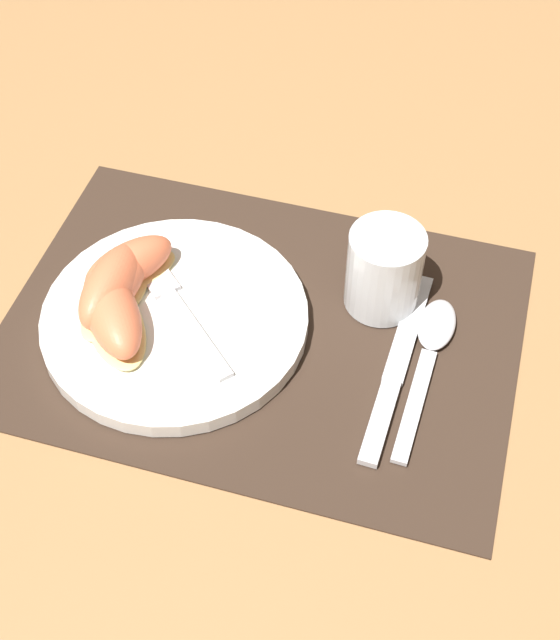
# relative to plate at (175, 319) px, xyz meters

# --- Properties ---
(ground_plane) EXTENTS (3.00, 3.00, 0.00)m
(ground_plane) POSITION_rel_plate_xyz_m (0.08, 0.02, -0.01)
(ground_plane) COLOR #A37547
(placemat) EXTENTS (0.47, 0.33, 0.00)m
(placemat) POSITION_rel_plate_xyz_m (0.08, 0.02, -0.01)
(placemat) COLOR #38281E
(placemat) RESTS_ON ground_plane
(plate) EXTENTS (0.24, 0.24, 0.02)m
(plate) POSITION_rel_plate_xyz_m (0.00, 0.00, 0.00)
(plate) COLOR white
(plate) RESTS_ON placemat
(juice_glass) EXTENTS (0.07, 0.07, 0.08)m
(juice_glass) POSITION_rel_plate_xyz_m (0.18, 0.08, 0.03)
(juice_glass) COLOR silver
(juice_glass) RESTS_ON placemat
(knife) EXTENTS (0.03, 0.22, 0.01)m
(knife) POSITION_rel_plate_xyz_m (0.21, 0.00, -0.01)
(knife) COLOR silver
(knife) RESTS_ON placemat
(spoon) EXTENTS (0.04, 0.18, 0.01)m
(spoon) POSITION_rel_plate_xyz_m (0.23, 0.04, -0.00)
(spoon) COLOR silver
(spoon) RESTS_ON placemat
(fork) EXTENTS (0.15, 0.14, 0.00)m
(fork) POSITION_rel_plate_xyz_m (-0.01, 0.01, 0.01)
(fork) COLOR silver
(fork) RESTS_ON plate
(citrus_wedge_0) EXTENTS (0.09, 0.10, 0.04)m
(citrus_wedge_0) POSITION_rel_plate_xyz_m (-0.05, 0.03, 0.02)
(citrus_wedge_0) COLOR #F4DB84
(citrus_wedge_0) RESTS_ON plate
(citrus_wedge_1) EXTENTS (0.05, 0.10, 0.04)m
(citrus_wedge_1) POSITION_rel_plate_xyz_m (-0.05, 0.01, 0.03)
(citrus_wedge_1) COLOR #F4DB84
(citrus_wedge_1) RESTS_ON plate
(citrus_wedge_2) EXTENTS (0.05, 0.11, 0.05)m
(citrus_wedge_2) POSITION_rel_plate_xyz_m (-0.06, -0.00, 0.03)
(citrus_wedge_2) COLOR #F4DB84
(citrus_wedge_2) RESTS_ON plate
(citrus_wedge_3) EXTENTS (0.11, 0.12, 0.04)m
(citrus_wedge_3) POSITION_rel_plate_xyz_m (-0.05, -0.03, 0.03)
(citrus_wedge_3) COLOR #F4DB84
(citrus_wedge_3) RESTS_ON plate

